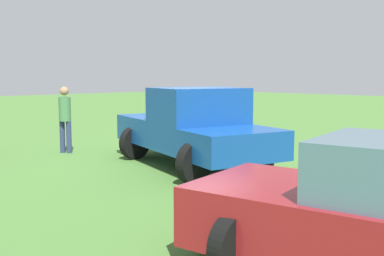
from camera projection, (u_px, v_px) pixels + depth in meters
ground_plane at (193, 160)px, 11.43m from camera, size 80.00×80.00×0.00m
pickup_truck at (195, 126)px, 10.46m from camera, size 3.21×5.17×1.84m
person_visitor at (65, 115)px, 12.41m from camera, size 0.44×0.44×1.81m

